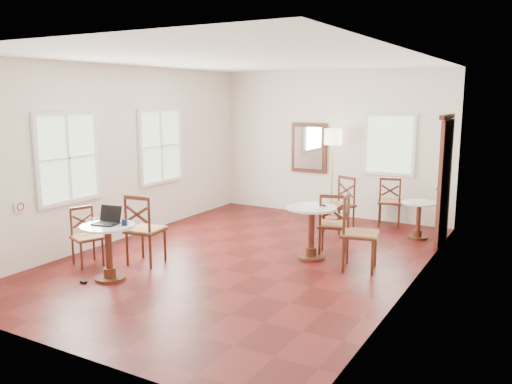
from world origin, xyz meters
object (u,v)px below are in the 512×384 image
cafe_table_back (419,216)px  cafe_table_mid (311,227)px  cafe_table_near (109,246)px  power_adapter (83,282)px  chair_mid_b (358,233)px  chair_back_a (390,201)px  laptop (108,219)px  chair_near_a (145,229)px  chair_mid_a (333,224)px  floor_lamp (333,143)px  chair_near_b (86,237)px  chair_back_b (340,204)px  mouse (100,222)px  navy_mug (124,222)px  water_glass (94,222)px

cafe_table_back → cafe_table_mid: bearing=-120.0°
cafe_table_near → power_adapter: size_ratio=8.89×
cafe_table_near → chair_mid_b: (2.81, 2.10, 0.07)m
chair_back_a → laptop: bearing=49.2°
chair_near_a → chair_mid_a: bearing=-149.5°
cafe_table_back → chair_mid_a: (-0.94, -1.70, 0.10)m
chair_back_a → power_adapter: bearing=49.5°
cafe_table_back → laptop: (-3.23, -4.21, 0.43)m
cafe_table_mid → floor_lamp: floor_lamp is taller
chair_back_a → floor_lamp: (-1.19, -0.02, 1.08)m
chair_near_b → chair_back_b: size_ratio=0.85×
cafe_table_back → floor_lamp: bearing=161.6°
cafe_table_back → power_adapter: cafe_table_back is taller
floor_lamp → laptop: floor_lamp is taller
power_adapter → chair_near_a: bearing=81.4°
laptop → mouse: 0.11m
cafe_table_mid → chair_back_b: 1.81m
chair_mid_b → power_adapter: chair_mid_b is taller
laptop → navy_mug: (0.27, 0.03, -0.01)m
mouse → chair_mid_a: bearing=59.5°
chair_back_b → chair_mid_a: bearing=-51.1°
floor_lamp → power_adapter: 5.62m
cafe_table_mid → cafe_table_back: 2.34m
floor_lamp → navy_mug: bearing=-102.6°
water_glass → cafe_table_back: bearing=52.9°
chair_near_b → water_glass: (0.63, -0.43, 0.39)m
chair_near_a → floor_lamp: size_ratio=0.58×
cafe_table_near → chair_back_b: 4.43m
water_glass → chair_near_b: bearing=145.9°
chair_mid_a → navy_mug: 3.21m
navy_mug → cafe_table_near: bearing=-156.7°
floor_lamp → navy_mug: 4.99m
chair_near_b → floor_lamp: bearing=-3.6°
mouse → chair_back_b: bearing=76.8°
water_glass → laptop: bearing=63.5°
chair_mid_a → navy_mug: bearing=34.7°
chair_near_a → water_glass: 0.94m
cafe_table_back → power_adapter: 5.70m
chair_near_a → water_glass: chair_near_a is taller
chair_near_a → floor_lamp: floor_lamp is taller
cafe_table_mid → cafe_table_back: size_ratio=1.25×
chair_mid_a → water_glass: chair_mid_a is taller
chair_near_a → chair_back_b: chair_near_a is taller
chair_mid_b → navy_mug: 3.28m
chair_back_a → navy_mug: bearing=51.7°
chair_mid_b → chair_back_b: chair_mid_b is taller
chair_mid_a → chair_back_b: 1.54m
power_adapter → chair_back_b: bearing=65.2°
cafe_table_mid → navy_mug: bearing=-129.7°
chair_mid_b → power_adapter: 3.88m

